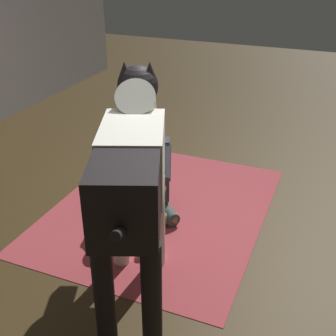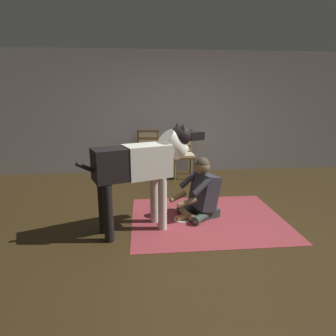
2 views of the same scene
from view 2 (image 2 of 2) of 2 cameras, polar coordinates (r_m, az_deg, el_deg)
The scene contains 8 objects.
ground_plane at distance 3.77m, azimuth 7.15°, elevation -12.19°, with size 13.63×13.63×0.00m, color #352712.
back_wall at distance 6.40m, azimuth 1.61°, elevation 10.92°, with size 7.88×0.10×2.60m, color #B6B3BF.
area_rug at distance 4.10m, azimuth 7.83°, elevation -9.93°, with size 2.09×1.69×0.01m, color #94353B.
dining_chair_left_of_pair at distance 5.97m, azimuth -4.08°, elevation 3.31°, with size 0.51×0.52×0.98m.
dining_chair_right_of_pair at distance 6.03m, azimuth 2.90°, elevation 3.44°, with size 0.47×0.48×0.98m.
person_sitting_on_floor at distance 4.05m, azimuth 6.64°, elevation -4.89°, with size 0.73×0.61×0.86m.
large_dog at distance 3.51m, azimuth -5.17°, elevation 0.72°, with size 1.57×0.75×1.34m.
hot_dog_on_plate at distance 4.02m, azimuth 2.86°, elevation -9.95°, with size 0.23×0.23×0.06m.
Camera 2 is at (-0.77, -3.29, 1.68)m, focal length 30.56 mm.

